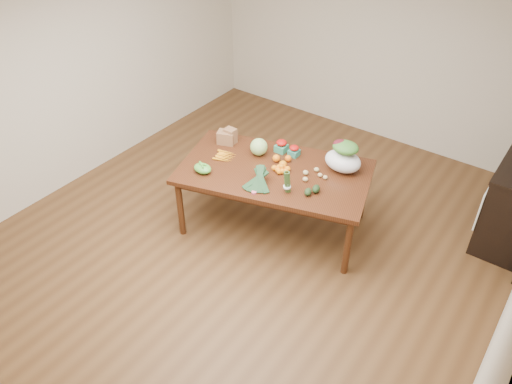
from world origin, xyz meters
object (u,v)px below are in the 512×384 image
Objects in this scene: mandarin_cluster at (281,168)px; asparagus_bundle at (287,182)px; salad_bag at (343,158)px; paper_bag at (226,136)px; kale_bunch at (257,181)px; dining_table at (274,198)px; cabbage at (259,147)px.

mandarin_cluster is 0.37m from asparagus_bundle.
mandarin_cluster is 0.65m from salad_bag.
kale_bunch is (0.78, -0.48, -0.01)m from paper_bag.
asparagus_bundle reaches higher than mandarin_cluster.
mandarin_cluster is at bearing -7.50° from paper_bag.
dining_table is 10.35× the size of cabbage.
salad_bag reaches higher than kale_bunch.
salad_bag is (0.53, 0.78, 0.07)m from kale_bunch.
mandarin_cluster is at bearing 115.81° from asparagus_bundle.
salad_bag is (0.26, 0.66, 0.03)m from asparagus_bundle.
asparagus_bundle is (1.06, -0.37, 0.04)m from paper_bag.
mandarin_cluster is 0.72× the size of asparagus_bundle.
dining_table is 0.43m from mandarin_cluster.
salad_bag reaches higher than dining_table.
asparagus_bundle is at bearing -32.30° from cabbage.
kale_bunch is at bearing -174.71° from asparagus_bundle.
mandarin_cluster is at bearing -18.80° from cabbage.
cabbage is at bearing 137.74° from dining_table.
mandarin_cluster is at bearing -141.20° from salad_bag.
dining_table is at bearing 78.60° from kale_bunch.
cabbage is 0.74m from asparagus_bundle.
mandarin_cluster is 0.46× the size of salad_bag.
asparagus_bundle is at bearing -54.77° from dining_table.
asparagus_bundle is (0.62, -0.39, 0.03)m from cabbage.
dining_table is 4.92× the size of kale_bunch.
salad_bag is at bearing 38.79° from kale_bunch.
salad_bag reaches higher than asparagus_bundle.
cabbage is 0.92m from salad_bag.
dining_table is 10.94× the size of mandarin_cluster.
cabbage is at bearing 131.05° from asparagus_bundle.
dining_table is 0.89m from paper_bag.
asparagus_bundle is 0.71m from salad_bag.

